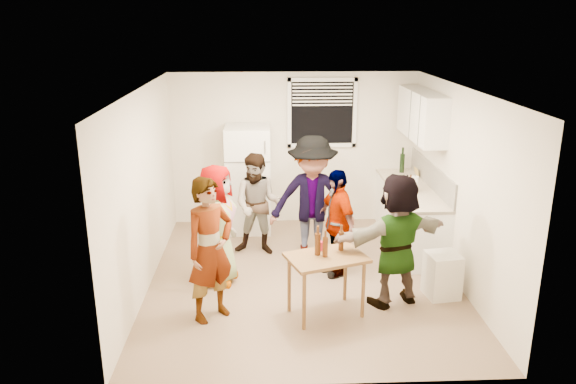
{
  "coord_description": "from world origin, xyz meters",
  "views": [
    {
      "loc": [
        -0.49,
        -6.76,
        3.32
      ],
      "look_at": [
        -0.19,
        0.19,
        1.15
      ],
      "focal_mm": 35.0,
      "sensor_mm": 36.0,
      "label": 1
    }
  ],
  "objects_px": {
    "wine_bottle": "(402,172)",
    "guest_back_left": "(259,252)",
    "kettle": "(407,186)",
    "blue_cup": "(404,200)",
    "guest_grey": "(220,281)",
    "refrigerator": "(248,179)",
    "guest_back_right": "(311,261)",
    "red_cup": "(319,250)",
    "guest_black": "(335,273)",
    "guest_stripe": "(213,316)",
    "beer_bottle_table": "(317,255)",
    "trash_bin": "(442,277)",
    "beer_bottle_counter": "(410,193)",
    "serving_table": "(325,314)",
    "guest_orange": "(393,302)"
  },
  "relations": [
    {
      "from": "guest_grey",
      "to": "guest_back_left",
      "type": "relative_size",
      "value": 1.06
    },
    {
      "from": "guest_stripe",
      "to": "guest_back_left",
      "type": "xyz_separation_m",
      "value": [
        0.52,
        1.83,
        0.0
      ]
    },
    {
      "from": "beer_bottle_table",
      "to": "guest_grey",
      "type": "relative_size",
      "value": 0.16
    },
    {
      "from": "guest_back_left",
      "to": "blue_cup",
      "type": "bearing_deg",
      "value": 0.17
    },
    {
      "from": "wine_bottle",
      "to": "guest_black",
      "type": "distance_m",
      "value": 2.42
    },
    {
      "from": "guest_back_left",
      "to": "guest_back_right",
      "type": "xyz_separation_m",
      "value": [
        0.75,
        -0.35,
        0.0
      ]
    },
    {
      "from": "guest_orange",
      "to": "red_cup",
      "type": "bearing_deg",
      "value": -16.61
    },
    {
      "from": "guest_back_right",
      "to": "guest_orange",
      "type": "xyz_separation_m",
      "value": [
        0.9,
        -1.23,
        0.0
      ]
    },
    {
      "from": "serving_table",
      "to": "guest_grey",
      "type": "relative_size",
      "value": 0.55
    },
    {
      "from": "red_cup",
      "to": "guest_black",
      "type": "xyz_separation_m",
      "value": [
        0.32,
        0.92,
        -0.73
      ]
    },
    {
      "from": "wine_bottle",
      "to": "beer_bottle_counter",
      "type": "distance_m",
      "value": 1.14
    },
    {
      "from": "trash_bin",
      "to": "beer_bottle_counter",
      "type": "bearing_deg",
      "value": 93.49
    },
    {
      "from": "trash_bin",
      "to": "serving_table",
      "type": "distance_m",
      "value": 1.56
    },
    {
      "from": "blue_cup",
      "to": "guest_back_left",
      "type": "distance_m",
      "value": 2.25
    },
    {
      "from": "blue_cup",
      "to": "beer_bottle_table",
      "type": "xyz_separation_m",
      "value": [
        -1.34,
        -1.42,
        -0.17
      ]
    },
    {
      "from": "guest_stripe",
      "to": "guest_back_right",
      "type": "relative_size",
      "value": 0.92
    },
    {
      "from": "refrigerator",
      "to": "beer_bottle_counter",
      "type": "relative_size",
      "value": 8.36
    },
    {
      "from": "kettle",
      "to": "guest_grey",
      "type": "relative_size",
      "value": 0.14
    },
    {
      "from": "beer_bottle_table",
      "to": "guest_stripe",
      "type": "bearing_deg",
      "value": -177.7
    },
    {
      "from": "red_cup",
      "to": "guest_back_left",
      "type": "bearing_deg",
      "value": 113.58
    },
    {
      "from": "beer_bottle_counter",
      "to": "beer_bottle_table",
      "type": "height_order",
      "value": "beer_bottle_counter"
    },
    {
      "from": "guest_black",
      "to": "kettle",
      "type": "bearing_deg",
      "value": 111.53
    },
    {
      "from": "guest_stripe",
      "to": "guest_back_right",
      "type": "distance_m",
      "value": 1.95
    },
    {
      "from": "guest_black",
      "to": "trash_bin",
      "type": "bearing_deg",
      "value": 39.5
    },
    {
      "from": "wine_bottle",
      "to": "trash_bin",
      "type": "xyz_separation_m",
      "value": [
        -0.06,
        -2.54,
        -0.65
      ]
    },
    {
      "from": "refrigerator",
      "to": "guest_back_right",
      "type": "height_order",
      "value": "refrigerator"
    },
    {
      "from": "guest_back_right",
      "to": "guest_black",
      "type": "height_order",
      "value": "guest_back_right"
    },
    {
      "from": "red_cup",
      "to": "guest_black",
      "type": "relative_size",
      "value": 0.07
    },
    {
      "from": "blue_cup",
      "to": "guest_stripe",
      "type": "height_order",
      "value": "blue_cup"
    },
    {
      "from": "beer_bottle_table",
      "to": "guest_back_right",
      "type": "distance_m",
      "value": 1.61
    },
    {
      "from": "refrigerator",
      "to": "serving_table",
      "type": "height_order",
      "value": "refrigerator"
    },
    {
      "from": "wine_bottle",
      "to": "beer_bottle_table",
      "type": "distance_m",
      "value": 3.33
    },
    {
      "from": "wine_bottle",
      "to": "blue_cup",
      "type": "xyz_separation_m",
      "value": [
        -0.31,
        -1.46,
        0.0
      ]
    },
    {
      "from": "guest_grey",
      "to": "guest_stripe",
      "type": "bearing_deg",
      "value": -165.32
    },
    {
      "from": "guest_back_right",
      "to": "guest_orange",
      "type": "height_order",
      "value": "guest_back_right"
    },
    {
      "from": "trash_bin",
      "to": "guest_back_left",
      "type": "xyz_separation_m",
      "value": [
        -2.28,
        1.44,
        -0.25
      ]
    },
    {
      "from": "kettle",
      "to": "refrigerator",
      "type": "bearing_deg",
      "value": 172.33
    },
    {
      "from": "wine_bottle",
      "to": "beer_bottle_counter",
      "type": "height_order",
      "value": "wine_bottle"
    },
    {
      "from": "red_cup",
      "to": "guest_back_right",
      "type": "bearing_deg",
      "value": 88.81
    },
    {
      "from": "guest_grey",
      "to": "guest_back_left",
      "type": "bearing_deg",
      "value": -14.09
    },
    {
      "from": "beer_bottle_table",
      "to": "trash_bin",
      "type": "bearing_deg",
      "value": 12.1
    },
    {
      "from": "guest_back_right",
      "to": "red_cup",
      "type": "bearing_deg",
      "value": -88.06
    },
    {
      "from": "wine_bottle",
      "to": "guest_back_left",
      "type": "relative_size",
      "value": 0.21
    },
    {
      "from": "blue_cup",
      "to": "guest_stripe",
      "type": "bearing_deg",
      "value": -150.0
    },
    {
      "from": "refrigerator",
      "to": "trash_bin",
      "type": "distance_m",
      "value": 3.49
    },
    {
      "from": "kettle",
      "to": "serving_table",
      "type": "bearing_deg",
      "value": -116.53
    },
    {
      "from": "beer_bottle_table",
      "to": "serving_table",
      "type": "bearing_deg",
      "value": -25.36
    },
    {
      "from": "kettle",
      "to": "blue_cup",
      "type": "xyz_separation_m",
      "value": [
        -0.21,
        -0.71,
        0.0
      ]
    },
    {
      "from": "beer_bottle_counter",
      "to": "trash_bin",
      "type": "relative_size",
      "value": 0.36
    },
    {
      "from": "guest_grey",
      "to": "guest_orange",
      "type": "bearing_deg",
      "value": -92.02
    }
  ]
}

